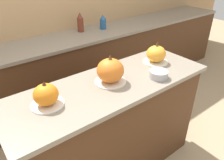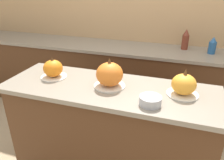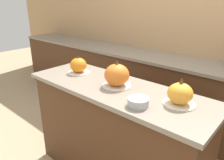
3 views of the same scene
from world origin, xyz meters
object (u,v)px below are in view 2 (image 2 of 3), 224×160
Objects in this scene: pumpkin_cake_center at (110,75)px; pumpkin_cake_right at (184,85)px; bottle_tall at (185,40)px; pumpkin_cake_left at (53,69)px; mixing_bowl at (150,101)px; bottle_short at (212,46)px.

pumpkin_cake_right is at bearing 3.42° from pumpkin_cake_center.
pumpkin_cake_right is (0.52, 0.03, -0.02)m from pumpkin_cake_center.
pumpkin_cake_left is at bearing -128.07° from bottle_tall.
pumpkin_cake_center reaches higher than pumpkin_cake_right.
bottle_tall is (0.99, 1.27, 0.02)m from pumpkin_cake_left.
pumpkin_cake_left is 1.61m from bottle_tall.
bottle_tall is 1.47m from mixing_bowl.
pumpkin_cake_right is (1.01, 0.02, 0.00)m from pumpkin_cake_left.
bottle_short is (0.28, 1.17, -0.01)m from pumpkin_cake_right.
pumpkin_cake_center is 1.66× the size of mixing_bowl.
pumpkin_cake_right is 1.25m from bottle_tall.
pumpkin_cake_right reaches higher than pumpkin_cake_left.
pumpkin_cake_right is 0.90× the size of bottle_tall.
bottle_tall is at bearing 164.85° from bottle_short.
pumpkin_cake_right is 0.28m from mixing_bowl.
bottle_tall reaches higher than bottle_short.
bottle_tall reaches higher than mixing_bowl.
bottle_tall is (-0.02, 1.25, 0.01)m from pumpkin_cake_right.
mixing_bowl is (-0.47, -1.38, -0.03)m from bottle_short.
pumpkin_cake_left reaches higher than mixing_bowl.
bottle_short is 1.45m from mixing_bowl.
mixing_bowl is at bearing -108.72° from bottle_short.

